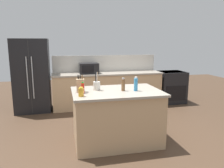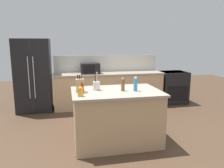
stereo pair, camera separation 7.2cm
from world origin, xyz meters
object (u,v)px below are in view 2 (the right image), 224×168
object	(u,v)px
refrigerator	(34,75)
dish_soap_bottle	(135,84)
pepper_grinder	(123,85)
honey_jar	(80,92)
microwave	(90,68)
utensil_crock	(96,85)
hot_sauce_bottle	(82,88)
range_oven	(173,87)
knife_block	(80,85)

from	to	relation	value
refrigerator	dish_soap_bottle	bearing A→B (deg)	-49.76
refrigerator	pepper_grinder	distance (m)	2.90
refrigerator	honey_jar	size ratio (longest dim) A/B	12.68
microwave	utensil_crock	bearing A→B (deg)	-93.12
utensil_crock	hot_sauce_bottle	world-z (taller)	utensil_crock
dish_soap_bottle	refrigerator	bearing A→B (deg)	130.24
refrigerator	hot_sauce_bottle	distance (m)	2.57
range_oven	pepper_grinder	size ratio (longest dim) A/B	4.05
refrigerator	knife_block	size ratio (longest dim) A/B	6.38
refrigerator	honey_jar	xyz separation A→B (m)	(1.03, -2.53, 0.08)
refrigerator	microwave	size ratio (longest dim) A/B	3.71
utensil_crock	dish_soap_bottle	distance (m)	0.68
refrigerator	pepper_grinder	xyz separation A→B (m)	(1.77, -2.29, 0.12)
hot_sauce_bottle	utensil_crock	bearing A→B (deg)	36.58
range_oven	hot_sauce_bottle	world-z (taller)	hot_sauce_bottle
knife_block	pepper_grinder	xyz separation A→B (m)	(0.72, -0.07, -0.01)
range_oven	utensil_crock	xyz separation A→B (m)	(-2.53, -2.09, 0.56)
microwave	knife_block	world-z (taller)	knife_block
microwave	hot_sauce_bottle	world-z (taller)	microwave
dish_soap_bottle	honey_jar	distance (m)	0.97
refrigerator	dish_soap_bottle	xyz separation A→B (m)	(1.98, -2.34, 0.13)
dish_soap_bottle	pepper_grinder	xyz separation A→B (m)	(-0.21, 0.05, -0.01)
microwave	range_oven	bearing A→B (deg)	-0.00
knife_block	utensil_crock	size ratio (longest dim) A/B	0.91
refrigerator	utensil_crock	bearing A→B (deg)	-58.06
microwave	pepper_grinder	bearing A→B (deg)	-81.82
microwave	honey_jar	xyz separation A→B (m)	(-0.42, -2.48, -0.07)
refrigerator	range_oven	xyz separation A→B (m)	(3.87, -0.05, -0.46)
honey_jar	refrigerator	bearing A→B (deg)	112.15
knife_block	utensil_crock	world-z (taller)	utensil_crock
hot_sauce_bottle	dish_soap_bottle	world-z (taller)	dish_soap_bottle
refrigerator	honey_jar	world-z (taller)	refrigerator
refrigerator	knife_block	bearing A→B (deg)	-64.73
utensil_crock	pepper_grinder	xyz separation A→B (m)	(0.44, -0.15, 0.02)
knife_block	honey_jar	bearing A→B (deg)	-89.38
refrigerator	pepper_grinder	size ratio (longest dim) A/B	8.15
dish_soap_bottle	honey_jar	size ratio (longest dim) A/B	1.67
utensil_crock	dish_soap_bottle	size ratio (longest dim) A/B	1.31
refrigerator	pepper_grinder	world-z (taller)	refrigerator
microwave	dish_soap_bottle	distance (m)	2.35
range_oven	pepper_grinder	xyz separation A→B (m)	(-2.10, -2.24, 0.58)
microwave	knife_block	xyz separation A→B (m)	(-0.40, -2.17, -0.03)
knife_block	utensil_crock	bearing A→B (deg)	18.51
pepper_grinder	utensil_crock	bearing A→B (deg)	160.98
pepper_grinder	microwave	bearing A→B (deg)	98.18
range_oven	dish_soap_bottle	bearing A→B (deg)	-129.54
utensil_crock	honey_jar	distance (m)	0.49
dish_soap_bottle	microwave	bearing A→B (deg)	103.08
range_oven	pepper_grinder	distance (m)	3.12
microwave	utensil_crock	size ratio (longest dim) A/B	1.56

